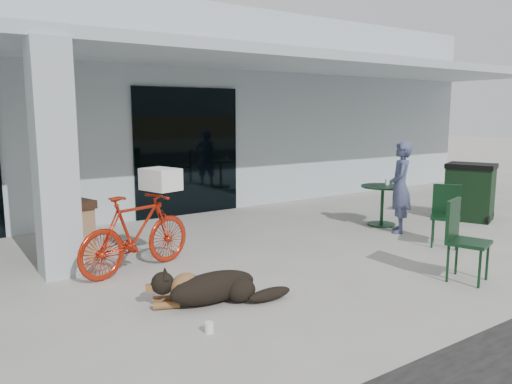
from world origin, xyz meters
TOP-DOWN VIEW (x-y plane):
  - ground at (0.00, 0.00)m, footprint 80.00×80.00m
  - building at (0.00, 8.50)m, footprint 22.00×7.00m
  - storefront_glass_right at (1.80, 4.98)m, footprint 2.40×0.06m
  - column at (-1.50, 2.30)m, footprint 0.50×0.50m
  - overhang at (0.00, 3.60)m, footprint 22.00×2.80m
  - bicycle at (-0.59, 1.84)m, footprint 1.88×0.97m
  - laundry_basket at (-0.16, 1.96)m, footprint 0.51×0.61m
  - dog at (-0.31, 0.22)m, footprint 1.32×0.87m
  - cup_near_dog at (-0.74, -0.45)m, footprint 0.09×0.09m
  - cafe_table_far at (4.41, 1.87)m, footprint 1.05×1.05m
  - cafe_chair_far_a at (2.80, -1.00)m, footprint 0.62×0.65m
  - cafe_chair_far_b at (4.06, 0.22)m, footprint 0.66×0.65m
  - person at (4.23, 1.30)m, footprint 0.72×0.70m
  - cup_on_table at (4.58, 1.92)m, footprint 0.10×0.10m
  - trash_receptacle at (-1.20, 2.80)m, footprint 0.66×0.66m
  - wheeled_bin at (6.27, 1.20)m, footprint 1.01×1.11m

SIDE VIEW (x-z plane):
  - ground at x=0.00m, z-range 0.00..0.00m
  - cup_near_dog at x=-0.74m, z-range 0.00..0.11m
  - dog at x=-0.31m, z-range 0.00..0.42m
  - cafe_table_far at x=4.41m, z-range 0.00..0.78m
  - trash_receptacle at x=-1.20m, z-range 0.00..0.91m
  - cafe_chair_far_b at x=4.06m, z-range 0.00..1.00m
  - cafe_chair_far_a at x=2.80m, z-range 0.00..1.06m
  - bicycle at x=-0.59m, z-range 0.00..1.09m
  - wheeled_bin at x=6.27m, z-range 0.00..1.16m
  - person at x=4.23m, z-range 0.00..1.67m
  - cup_on_table at x=4.58m, z-range 0.78..0.89m
  - laundry_basket at x=-0.16m, z-range 1.09..1.40m
  - storefront_glass_right at x=1.80m, z-range 0.00..2.70m
  - column at x=-1.50m, z-range 0.00..3.12m
  - building at x=0.00m, z-range 0.00..4.50m
  - overhang at x=0.00m, z-range 3.12..3.30m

